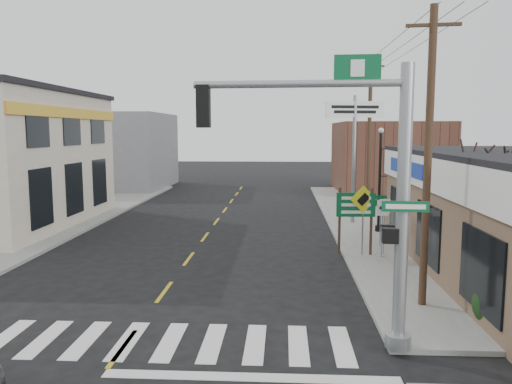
# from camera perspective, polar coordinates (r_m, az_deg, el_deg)

# --- Properties ---
(ground) EXTENTS (140.00, 140.00, 0.00)m
(ground) POSITION_cam_1_polar(r_m,az_deg,el_deg) (12.27, -14.99, -16.85)
(ground) COLOR black
(ground) RESTS_ON ground
(sidewalk_right) EXTENTS (6.00, 38.00, 0.13)m
(sidewalk_right) POSITION_cam_1_polar(r_m,az_deg,el_deg) (24.73, 15.66, -4.58)
(sidewalk_right) COLOR gray
(sidewalk_right) RESTS_ON ground
(sidewalk_left) EXTENTS (6.00, 38.00, 0.13)m
(sidewalk_left) POSITION_cam_1_polar(r_m,az_deg,el_deg) (27.24, -24.61, -3.90)
(sidewalk_left) COLOR gray
(sidewalk_left) RESTS_ON ground
(center_line) EXTENTS (0.12, 56.00, 0.01)m
(center_line) POSITION_cam_1_polar(r_m,az_deg,el_deg) (19.62, -7.69, -7.56)
(center_line) COLOR gold
(center_line) RESTS_ON ground
(crosswalk) EXTENTS (11.00, 2.20, 0.01)m
(crosswalk) POSITION_cam_1_polar(r_m,az_deg,el_deg) (12.62, -14.40, -16.12)
(crosswalk) COLOR silver
(crosswalk) RESTS_ON ground
(bldg_distant_right) EXTENTS (8.00, 10.00, 5.60)m
(bldg_distant_right) POSITION_cam_1_polar(r_m,az_deg,el_deg) (41.55, 14.78, 3.85)
(bldg_distant_right) COLOR brown
(bldg_distant_right) RESTS_ON ground
(bldg_distant_left) EXTENTS (9.00, 10.00, 6.40)m
(bldg_distant_left) POSITION_cam_1_polar(r_m,az_deg,el_deg) (45.11, -15.85, 4.55)
(bldg_distant_left) COLOR slate
(bldg_distant_left) RESTS_ON ground
(traffic_signal_pole) EXTENTS (5.03, 0.38, 6.38)m
(traffic_signal_pole) POSITION_cam_1_polar(r_m,az_deg,el_deg) (10.94, 12.69, 1.65)
(traffic_signal_pole) COLOR gray
(traffic_signal_pole) RESTS_ON sidewalk_right
(guide_sign) EXTENTS (1.50, 0.13, 2.62)m
(guide_sign) POSITION_cam_1_polar(r_m,az_deg,el_deg) (19.59, 11.33, -2.18)
(guide_sign) COLOR #463020
(guide_sign) RESTS_ON sidewalk_right
(fire_hydrant) EXTENTS (0.20, 0.20, 0.63)m
(fire_hydrant) POSITION_cam_1_polar(r_m,az_deg,el_deg) (18.23, 18.70, -7.48)
(fire_hydrant) COLOR gold
(fire_hydrant) RESTS_ON sidewalk_right
(ped_crossing_sign) EXTENTS (1.05, 0.07, 2.71)m
(ped_crossing_sign) POSITION_cam_1_polar(r_m,az_deg,el_deg) (19.56, 12.15, -1.77)
(ped_crossing_sign) COLOR gray
(ped_crossing_sign) RESTS_ON sidewalk_right
(lamp_post) EXTENTS (0.64, 0.50, 4.93)m
(lamp_post) POSITION_cam_1_polar(r_m,az_deg,el_deg) (24.32, 14.11, 2.26)
(lamp_post) COLOR black
(lamp_post) RESTS_ON sidewalk_right
(dance_center_sign) EXTENTS (3.10, 0.19, 6.59)m
(dance_center_sign) POSITION_cam_1_polar(r_m,az_deg,el_deg) (26.40, 11.20, 7.29)
(dance_center_sign) COLOR gray
(dance_center_sign) RESTS_ON sidewalk_right
(bare_tree) EXTENTS (2.63, 2.63, 5.25)m
(bare_tree) POSITION_cam_1_polar(r_m,az_deg,el_deg) (17.82, 25.04, 4.25)
(bare_tree) COLOR black
(bare_tree) RESTS_ON sidewalk_right
(shrub_front) EXTENTS (1.27, 1.27, 0.96)m
(shrub_front) POSITION_cam_1_polar(r_m,az_deg,el_deg) (14.07, 26.03, -11.54)
(shrub_front) COLOR #1E3216
(shrub_front) RESTS_ON sidewalk_right
(shrub_back) EXTENTS (1.06, 1.06, 0.80)m
(shrub_back) POSITION_cam_1_polar(r_m,az_deg,el_deg) (18.48, 20.19, -7.17)
(shrub_back) COLOR black
(shrub_back) RESTS_ON sidewalk_right
(utility_pole_near) EXTENTS (1.40, 0.21, 8.04)m
(utility_pole_near) POSITION_cam_1_polar(r_m,az_deg,el_deg) (14.16, 19.06, 3.95)
(utility_pole_near) COLOR #493721
(utility_pole_near) RESTS_ON sidewalk_right
(utility_pole_far) EXTENTS (1.63, 0.24, 9.36)m
(utility_pole_far) POSITION_cam_1_polar(r_m,az_deg,el_deg) (32.14, 12.82, 6.85)
(utility_pole_far) COLOR #3C291F
(utility_pole_far) RESTS_ON sidewalk_right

